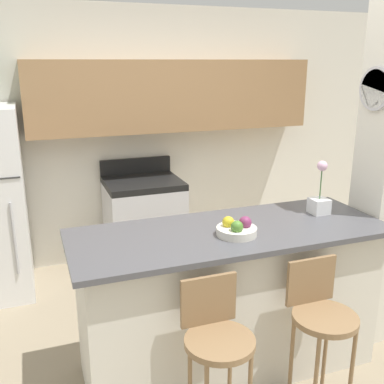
# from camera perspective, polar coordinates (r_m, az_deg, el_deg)

# --- Properties ---
(ground_plane) EXTENTS (14.00, 14.00, 0.00)m
(ground_plane) POSITION_cam_1_polar(r_m,az_deg,el_deg) (3.35, 4.53, -20.97)
(ground_plane) COLOR gray
(wall_back) EXTENTS (5.60, 0.38, 2.55)m
(wall_back) POSITION_cam_1_polar(r_m,az_deg,el_deg) (4.61, -4.43, 9.15)
(wall_back) COLOR silver
(wall_back) RESTS_ON ground_plane
(counter_bar) EXTENTS (2.03, 0.77, 1.00)m
(counter_bar) POSITION_cam_1_polar(r_m,az_deg,el_deg) (3.07, 4.75, -13.44)
(counter_bar) COLOR silver
(counter_bar) RESTS_ON ground_plane
(stove_range) EXTENTS (0.73, 0.63, 1.07)m
(stove_range) POSITION_cam_1_polar(r_m,az_deg,el_deg) (4.52, -6.09, -4.00)
(stove_range) COLOR silver
(stove_range) RESTS_ON ground_plane
(bar_stool_left) EXTENTS (0.37, 0.37, 0.93)m
(bar_stool_left) POSITION_cam_1_polar(r_m,az_deg,el_deg) (2.48, 3.15, -18.28)
(bar_stool_left) COLOR olive
(bar_stool_left) RESTS_ON ground_plane
(bar_stool_right) EXTENTS (0.37, 0.37, 0.93)m
(bar_stool_right) POSITION_cam_1_polar(r_m,az_deg,el_deg) (2.76, 16.02, -15.00)
(bar_stool_right) COLOR olive
(bar_stool_right) RESTS_ON ground_plane
(orchid_vase) EXTENTS (0.12, 0.12, 0.37)m
(orchid_vase) POSITION_cam_1_polar(r_m,az_deg,el_deg) (3.23, 15.89, -0.83)
(orchid_vase) COLOR white
(orchid_vase) RESTS_ON counter_bar
(fruit_bowl) EXTENTS (0.25, 0.25, 0.11)m
(fruit_bowl) POSITION_cam_1_polar(r_m,az_deg,el_deg) (2.75, 5.71, -4.70)
(fruit_bowl) COLOR silver
(fruit_bowl) RESTS_ON counter_bar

